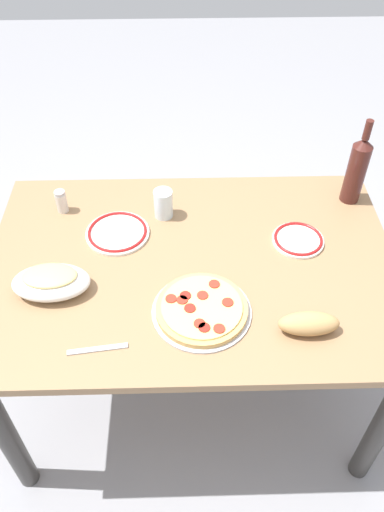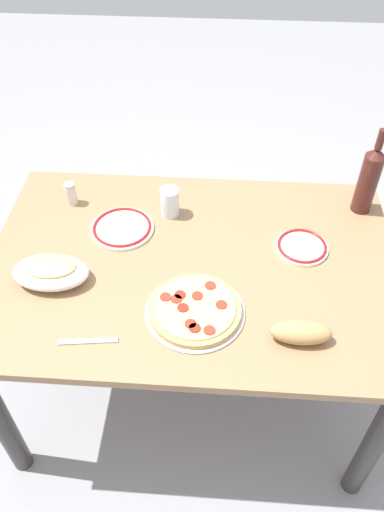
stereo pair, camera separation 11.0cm
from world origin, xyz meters
name	(u,v)px [view 2 (the right image)]	position (x,y,z in m)	size (l,w,h in m)	color
ground_plane	(192,380)	(0.00, 0.00, 0.00)	(8.00, 8.00, 0.00)	gray
dining_table	(192,285)	(0.00, 0.00, 0.61)	(1.35, 0.91, 0.73)	#93704C
pepperoni_pizza	(195,310)	(0.02, -0.21, 0.74)	(0.30, 0.30, 0.03)	#B7B7BC
baked_pasta_dish	(50,271)	(-0.43, -0.11, 0.77)	(0.24, 0.15, 0.08)	white
wine_bottle	(369,179)	(0.59, 0.31, 0.86)	(0.07, 0.07, 0.33)	#471E19
water_glass	(170,202)	(-0.09, 0.24, 0.78)	(0.07, 0.07, 0.11)	silver
side_plate_near	(302,247)	(0.36, 0.09, 0.74)	(0.18, 0.18, 0.02)	white
side_plate_far	(122,228)	(-0.25, 0.14, 0.74)	(0.22, 0.22, 0.02)	white
bread_loaf	(301,332)	(0.33, -0.28, 0.76)	(0.18, 0.07, 0.07)	tan
spice_shaker	(71,194)	(-0.46, 0.27, 0.77)	(0.04, 0.04, 0.09)	silver
fork_right	(88,341)	(-0.27, -0.33, 0.73)	(0.17, 0.02, 0.01)	#B7B7BC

